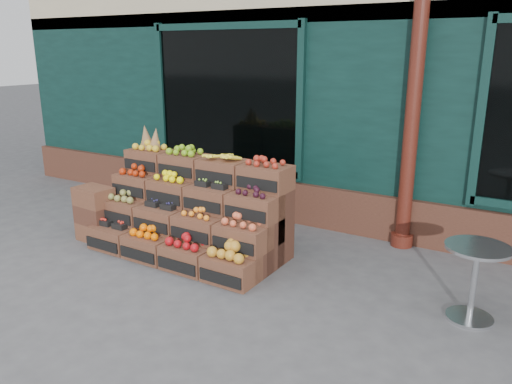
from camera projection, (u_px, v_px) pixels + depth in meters
The scene contains 6 objects.
ground at pixel (239, 285), 5.39m from camera, with size 60.00×60.00×0.00m, color #4D4D50.
shop_facade at pixel (391, 53), 8.95m from camera, with size 12.00×6.24×4.80m.
crate_display at pixel (193, 215), 6.22m from camera, with size 2.41×1.20×1.50m.
spare_crates at pixel (95, 214), 6.58m from camera, with size 0.51×0.37×0.73m.
bistro_table at pixel (475, 274), 4.60m from camera, with size 0.59×0.59×0.74m.
shopkeeper at pixel (241, 143), 8.08m from camera, with size 0.73×0.48×2.00m, color #14471C.
Camera 1 is at (2.67, -4.11, 2.46)m, focal length 35.00 mm.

